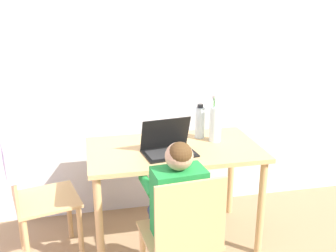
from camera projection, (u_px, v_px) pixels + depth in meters
wall_back at (175, 60)px, 3.08m from camera, size 6.40×0.05×2.50m
dining_table at (174, 161)px, 2.74m from camera, size 1.19×0.67×0.73m
chair_occupied at (182, 240)px, 2.16m from camera, size 0.43×0.43×0.87m
chair_spare at (25, 182)px, 2.52m from camera, size 0.51×0.49×0.88m
person_seated at (175, 202)px, 2.22m from camera, size 0.33×0.44×1.01m
laptop at (168, 145)px, 2.61m from camera, size 0.37×0.28×0.23m
flower_vase at (215, 122)px, 2.79m from camera, size 0.08×0.08×0.36m
water_bottle at (200, 122)px, 2.87m from camera, size 0.07×0.07×0.25m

